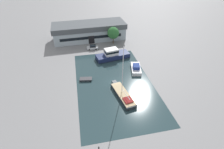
% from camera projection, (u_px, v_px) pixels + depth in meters
% --- Properties ---
extents(ground_plane, '(440.00, 440.00, 0.00)m').
position_uv_depth(ground_plane, '(114.00, 83.00, 50.14)').
color(ground_plane, slate).
extents(water_canal, '(21.09, 36.90, 0.01)m').
position_uv_depth(water_canal, '(114.00, 83.00, 50.14)').
color(water_canal, '#23383D').
rests_on(water_canal, ground).
extents(warehouse_building, '(30.73, 12.32, 6.74)m').
position_uv_depth(warehouse_building, '(89.00, 31.00, 74.33)').
color(warehouse_building, '#99A8B2').
rests_on(warehouse_building, ground).
extents(quay_tree_near_building, '(4.69, 4.69, 6.96)m').
position_uv_depth(quay_tree_near_building, '(113.00, 33.00, 69.24)').
color(quay_tree_near_building, brown).
rests_on(quay_tree_near_building, ground).
extents(parked_car, '(4.53, 2.34, 1.70)m').
position_uv_depth(parked_car, '(93.00, 47.00, 67.25)').
color(parked_car, silver).
rests_on(parked_car, ground).
extents(sailboat_moored, '(4.58, 11.45, 13.95)m').
position_uv_depth(sailboat_moored, '(123.00, 94.00, 45.05)').
color(sailboat_moored, '#23282D').
rests_on(sailboat_moored, water_canal).
extents(motor_cruiser, '(12.35, 6.29, 3.73)m').
position_uv_depth(motor_cruiser, '(112.00, 55.00, 61.08)').
color(motor_cruiser, '#19234C').
rests_on(motor_cruiser, water_canal).
extents(small_dinghy, '(3.77, 2.27, 0.61)m').
position_uv_depth(small_dinghy, '(86.00, 79.00, 51.00)').
color(small_dinghy, '#23282D').
rests_on(small_dinghy, water_canal).
extents(cabin_boat, '(4.23, 7.18, 2.14)m').
position_uv_depth(cabin_boat, '(136.00, 68.00, 55.01)').
color(cabin_boat, white).
rests_on(cabin_boat, water_canal).
extents(mooring_bollard, '(0.26, 0.26, 0.79)m').
position_uv_depth(mooring_bollard, '(99.00, 148.00, 32.86)').
color(mooring_bollard, black).
rests_on(mooring_bollard, ground).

